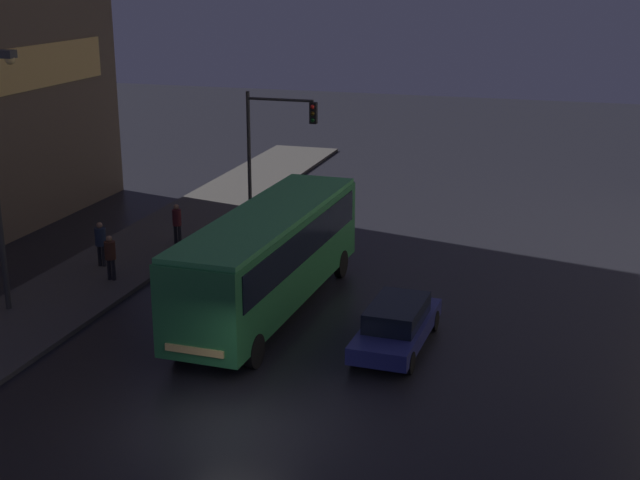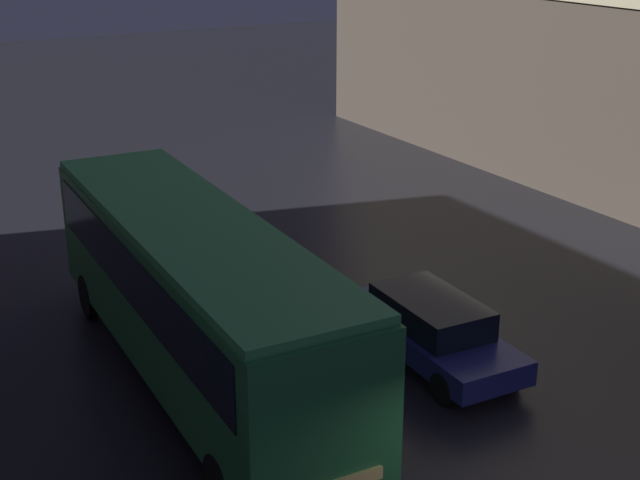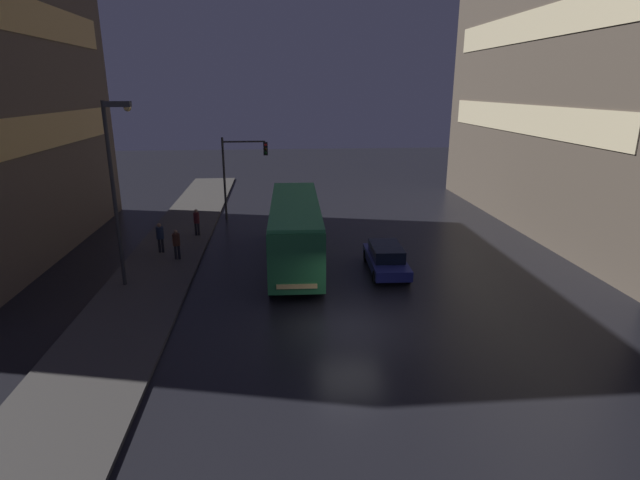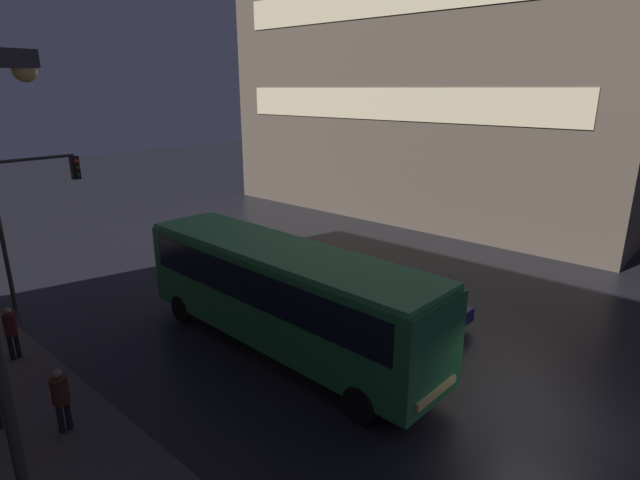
# 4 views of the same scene
# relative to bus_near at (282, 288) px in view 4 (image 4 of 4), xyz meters

# --- Properties ---
(ground_plane) EXTENTS (120.00, 120.00, 0.00)m
(ground_plane) POSITION_rel_bus_near_xyz_m (1.83, -7.66, -2.10)
(ground_plane) COLOR black
(sidewalk_left) EXTENTS (4.00, 48.00, 0.15)m
(sidewalk_left) POSITION_rel_bus_near_xyz_m (-7.17, 2.34, -2.03)
(sidewalk_left) COLOR #3D3A38
(sidewalk_left) RESTS_ON ground
(building_right_block) EXTENTS (10.07, 26.05, 20.51)m
(building_right_block) POSITION_rel_bus_near_xyz_m (19.88, 6.59, 8.15)
(building_right_block) COLOR #4C4238
(building_right_block) RESTS_ON ground
(bus_near) EXTENTS (2.87, 11.08, 3.41)m
(bus_near) POSITION_rel_bus_near_xyz_m (0.00, 0.00, 0.00)
(bus_near) COLOR #236B38
(bus_near) RESTS_ON ground
(car_taxi) EXTENTS (1.94, 4.72, 1.40)m
(car_taxi) POSITION_rel_bus_near_xyz_m (4.56, -1.55, -1.37)
(car_taxi) COLOR navy
(car_taxi) RESTS_ON ground
(pedestrian_near) EXTENTS (0.49, 0.49, 1.67)m
(pedestrian_near) POSITION_rel_bus_near_xyz_m (-5.97, 5.49, -0.97)
(pedestrian_near) COLOR black
(pedestrian_near) RESTS_ON sidewalk_left
(pedestrian_far) EXTENTS (0.53, 0.53, 1.65)m
(pedestrian_far) POSITION_rel_bus_near_xyz_m (-6.37, 0.92, -0.97)
(pedestrian_far) COLOR black
(pedestrian_far) RESTS_ON sidewalk_left
(traffic_light_main) EXTENTS (3.18, 0.35, 5.79)m
(traffic_light_main) POSITION_rel_bus_near_xyz_m (-3.45, 9.95, 1.83)
(traffic_light_main) COLOR #2D2D2D
(traffic_light_main) RESTS_ON ground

